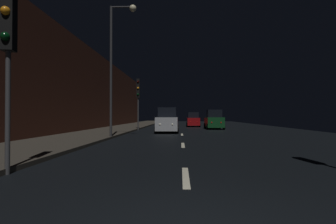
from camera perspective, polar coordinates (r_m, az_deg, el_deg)
The scene contains 10 objects.
ground at distance 28.02m, azimuth 2.90°, elevation -3.79°, with size 25.70×84.00×0.02m, color black.
sidewalk_left at distance 28.76m, azimuth -10.50°, elevation -3.53°, with size 4.40×84.00×0.15m, color #38332B.
building_facade_left at distance 26.25m, azimuth -17.78°, elevation 4.91°, with size 0.80×63.00×8.10m, color #472319.
lane_centerline at distance 13.65m, azimuth 3.17°, elevation -6.93°, with size 0.16×16.54×0.01m.
traffic_light_far_left at distance 27.16m, azimuth -6.33°, elevation 4.09°, with size 0.32×0.47×5.16m.
traffic_light_near_left at distance 8.13m, azimuth -30.71°, elevation 14.81°, with size 0.37×0.48×5.00m.
streetlamp_overhead at distance 17.90m, azimuth -10.65°, elevation 12.32°, with size 1.70×0.44×8.54m.
car_approaching_headlights at distance 23.52m, azimuth -0.12°, elevation -1.94°, with size 1.98×4.30×2.16m.
car_parked_right_far at distance 30.00m, azimuth 9.68°, elevation -1.73°, with size 1.93×4.17×2.10m.
car_distant_taillights at distance 36.07m, azimuth 5.33°, elevation -1.71°, with size 1.76×3.81×1.92m.
Camera 1 is at (-0.13, -3.48, 1.47)m, focal length 28.85 mm.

